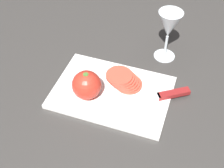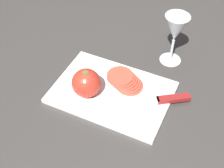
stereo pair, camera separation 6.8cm
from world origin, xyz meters
TOP-DOWN VIEW (x-y plane):
  - ground_plane at (0.00, 0.00)m, footprint 3.00×3.00m
  - cutting_board at (0.09, -0.03)m, footprint 0.35×0.24m
  - wine_glass at (-0.02, -0.26)m, footprint 0.08×0.08m
  - whole_tomato at (0.16, 0.01)m, footprint 0.09×0.09m
  - knife at (-0.06, -0.06)m, footprint 0.26×0.18m
  - tomato_slice_stack_near at (0.06, -0.07)m, footprint 0.11×0.09m

SIDE VIEW (x-z plane):
  - ground_plane at x=0.00m, z-range 0.00..0.00m
  - cutting_board at x=0.09m, z-range 0.00..0.01m
  - knife at x=-0.06m, z-range 0.01..0.03m
  - tomato_slice_stack_near at x=0.06m, z-range 0.01..0.06m
  - whole_tomato at x=0.16m, z-range 0.01..0.10m
  - wine_glass at x=-0.02m, z-range 0.04..0.21m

